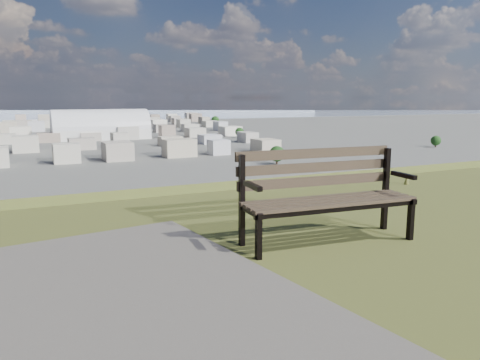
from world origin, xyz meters
TOP-DOWN VIEW (x-y plane):
  - park_bench at (-0.58, 1.29)m, footprint 1.74×0.68m
  - gravel_patch at (-2.77, 0.48)m, footprint 2.94×3.84m
  - grass_tufts at (-1.12, -0.44)m, footprint 12.49×7.38m
  - arena at (44.88, 308.96)m, footprint 59.56×25.30m
  - city_blocks at (0.00, 394.44)m, footprint 395.00×361.00m
  - bay_water at (0.00, 900.00)m, footprint 2400.00×700.00m

SIDE VIEW (x-z plane):
  - bay_water at x=0.00m, z-range -0.06..0.06m
  - city_blocks at x=0.00m, z-range 0.00..7.00m
  - arena at x=44.88m, z-range -6.64..18.48m
  - gravel_patch at x=-2.77m, z-range 25.00..25.07m
  - grass_tufts at x=-1.12m, z-range 24.98..25.24m
  - park_bench at x=-0.58m, z-range 25.06..25.95m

